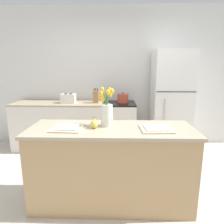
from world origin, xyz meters
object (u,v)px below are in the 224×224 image
object	(u,v)px
stove_range	(119,126)
toaster	(68,98)
refrigerator	(170,102)
knife_block	(96,97)
pear_figurine	(94,124)
plate_setting_left	(67,128)
flower_vase	(107,111)
cooking_pot	(123,98)
plate_setting_right	(156,128)

from	to	relation	value
stove_range	toaster	bearing A→B (deg)	-178.40
refrigerator	knife_block	bearing A→B (deg)	179.34
pear_figurine	plate_setting_left	size ratio (longest dim) A/B	0.38
toaster	flower_vase	bearing A→B (deg)	-62.06
pear_figurine	toaster	distance (m)	1.74
toaster	pear_figurine	bearing A→B (deg)	-67.39
refrigerator	cooking_pot	xyz separation A→B (m)	(-0.88, 0.04, 0.06)
flower_vase	cooking_pot	xyz separation A→B (m)	(0.22, 1.57, -0.09)
toaster	refrigerator	bearing A→B (deg)	0.82
stove_range	plate_setting_left	size ratio (longest dim) A/B	2.63
plate_setting_left	refrigerator	bearing A→B (deg)	47.22
plate_setting_left	cooking_pot	distance (m)	1.80
pear_figurine	toaster	bearing A→B (deg)	112.61
pear_figurine	knife_block	distance (m)	1.65
refrigerator	cooking_pot	world-z (taller)	refrigerator
flower_vase	knife_block	xyz separation A→B (m)	(-0.29, 1.55, -0.06)
plate_setting_left	plate_setting_right	xyz separation A→B (m)	(0.94, 0.00, 0.00)
pear_figurine	refrigerator	bearing A→B (deg)	52.85
plate_setting_right	cooking_pot	xyz separation A→B (m)	(-0.31, 1.68, 0.07)
flower_vase	knife_block	distance (m)	1.57
plate_setting_right	knife_block	world-z (taller)	knife_block
cooking_pot	refrigerator	bearing A→B (deg)	-2.57
flower_vase	knife_block	size ratio (longest dim) A/B	1.60
knife_block	plate_setting_left	bearing A→B (deg)	-94.54
plate_setting_left	knife_block	world-z (taller)	knife_block
pear_figurine	cooking_pot	size ratio (longest dim) A/B	0.61
plate_setting_left	knife_block	xyz separation A→B (m)	(0.13, 1.66, 0.10)
refrigerator	toaster	xyz separation A→B (m)	(-1.90, -0.03, 0.06)
toaster	cooking_pot	size ratio (longest dim) A/B	1.31
stove_range	toaster	distance (m)	1.09
toaster	knife_block	distance (m)	0.51
refrigerator	cooking_pot	bearing A→B (deg)	177.43
pear_figurine	cooking_pot	world-z (taller)	cooking_pot
knife_block	flower_vase	bearing A→B (deg)	-79.52
stove_range	cooking_pot	bearing A→B (deg)	31.26
refrigerator	toaster	world-z (taller)	refrigerator
refrigerator	plate_setting_right	xyz separation A→B (m)	(-0.58, -1.64, -0.01)
refrigerator	flower_vase	size ratio (longest dim) A/B	4.27
flower_vase	pear_figurine	distance (m)	0.20
flower_vase	plate_setting_right	distance (m)	0.56
stove_range	pear_figurine	size ratio (longest dim) A/B	6.84
plate_setting_left	knife_block	size ratio (longest dim) A/B	1.26
plate_setting_right	cooking_pot	world-z (taller)	cooking_pot
refrigerator	stove_range	bearing A→B (deg)	-179.96
knife_block	pear_figurine	bearing A→B (deg)	-84.59
refrigerator	pear_figurine	world-z (taller)	refrigerator
flower_vase	pear_figurine	size ratio (longest dim) A/B	3.30
plate_setting_left	stove_range	bearing A→B (deg)	70.82
refrigerator	toaster	size ratio (longest dim) A/B	6.59
stove_range	refrigerator	size ratio (longest dim) A/B	0.49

